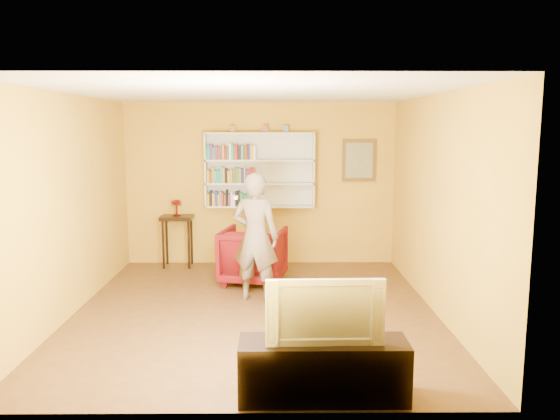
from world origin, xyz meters
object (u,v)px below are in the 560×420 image
object	(u,v)px
ruby_lustre	(177,204)
television	(324,309)
armchair	(253,256)
console_table	(177,225)
tv_cabinet	(323,370)
bookshelf	(260,170)
person	(255,237)

from	to	relation	value
ruby_lustre	television	size ratio (longest dim) A/B	0.28
ruby_lustre	television	bearing A→B (deg)	-65.72
armchair	ruby_lustre	bearing A→B (deg)	-25.68
armchair	television	size ratio (longest dim) A/B	0.93
console_table	tv_cabinet	world-z (taller)	console_table
console_table	armchair	distance (m)	1.65
bookshelf	television	world-z (taller)	bookshelf
ruby_lustre	armchair	bearing A→B (deg)	-37.32
console_table	television	size ratio (longest dim) A/B	0.87
tv_cabinet	television	distance (m)	0.54
person	tv_cabinet	size ratio (longest dim) A/B	1.20
bookshelf	tv_cabinet	distance (m)	4.89
console_table	television	xyz separation A→B (m)	(2.03, -4.50, 0.09)
console_table	bookshelf	bearing A→B (deg)	6.66
console_table	tv_cabinet	distance (m)	4.96
ruby_lustre	console_table	bearing A→B (deg)	-57.99
person	console_table	bearing A→B (deg)	-37.01
console_table	television	distance (m)	4.94
armchair	console_table	bearing A→B (deg)	-25.68
armchair	tv_cabinet	xyz separation A→B (m)	(0.73, -3.51, -0.16)
bookshelf	television	distance (m)	4.77
ruby_lustre	tv_cabinet	xyz separation A→B (m)	(2.03, -4.50, -0.79)
armchair	tv_cabinet	distance (m)	3.59
bookshelf	tv_cabinet	size ratio (longest dim) A/B	1.26
armchair	tv_cabinet	bearing A→B (deg)	113.46
bookshelf	tv_cabinet	world-z (taller)	bookshelf
bookshelf	person	xyz separation A→B (m)	(-0.01, -1.97, -0.73)
console_table	ruby_lustre	xyz separation A→B (m)	(-0.00, 0.00, 0.34)
bookshelf	armchair	size ratio (longest dim) A/B	1.97
tv_cabinet	console_table	bearing A→B (deg)	114.28
ruby_lustre	armchair	size ratio (longest dim) A/B	0.30
person	tv_cabinet	world-z (taller)	person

